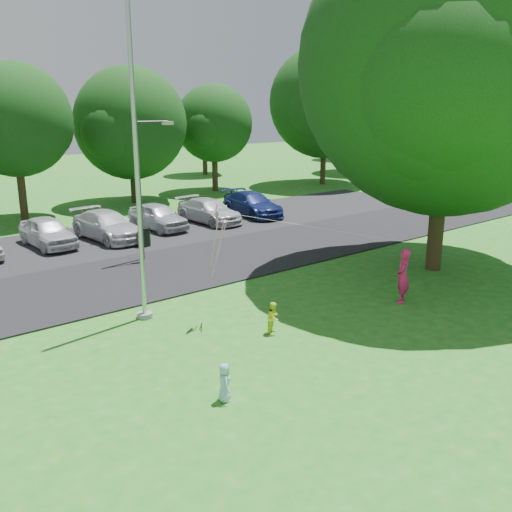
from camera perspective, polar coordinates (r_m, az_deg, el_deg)
ground at (r=16.85m, az=7.99°, el=-8.23°), size 120.00×120.00×0.00m
park_road at (r=23.51m, az=-8.14°, el=-1.26°), size 60.00×6.00×0.06m
parking_strip at (r=29.11m, az=-14.74°, el=1.64°), size 42.00×7.00×0.06m
flagpole at (r=17.53m, az=-11.75°, el=6.73°), size 0.50×0.50×10.00m
street_lamp at (r=24.45m, az=-11.10°, el=7.78°), size 1.68×0.32×5.96m
trash_can at (r=27.15m, az=-11.09°, el=1.83°), size 0.59×0.59×0.93m
big_tree at (r=23.42m, az=18.86°, el=16.90°), size 11.93×11.37×13.66m
tree_row at (r=37.04m, az=-18.83°, el=13.08°), size 64.35×11.94×10.88m
horizon_trees at (r=47.00m, az=-20.03°, el=11.59°), size 77.46×7.20×7.02m
parked_cars at (r=29.04m, az=-15.00°, el=3.03°), size 20.68×5.39×1.47m
woman at (r=19.88m, az=14.46°, el=-1.96°), size 0.82×0.76×1.89m
child_yellow at (r=16.95m, az=1.77°, el=-6.18°), size 0.58×0.53×0.96m
child_blue at (r=13.37m, az=-3.17°, el=-12.50°), size 0.46×0.54×0.93m
kite at (r=17.23m, az=-3.32°, el=2.97°), size 6.02×2.84×2.39m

